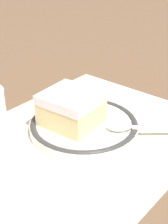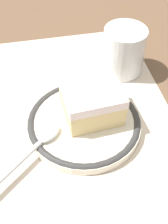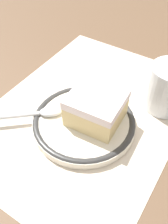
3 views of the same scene
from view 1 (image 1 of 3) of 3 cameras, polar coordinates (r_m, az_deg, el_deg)
The scene contains 5 objects.
ground_plane at distance 0.53m, azimuth -1.23°, elevation -5.06°, with size 2.40×2.40×0.00m, color brown.
placemat at distance 0.53m, azimuth -1.23°, elevation -4.99°, with size 0.44×0.32×0.00m, color beige.
plate at distance 0.56m, azimuth 0.00°, elevation -2.25°, with size 0.18×0.18×0.02m.
cake_slice at distance 0.54m, azimuth -2.13°, elevation 0.57°, with size 0.09×0.09×0.05m.
spoon at distance 0.54m, azimuth 8.86°, elevation -2.48°, with size 0.11×0.12×0.01m.
Camera 1 is at (-0.33, -0.29, 0.30)m, focal length 54.99 mm.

